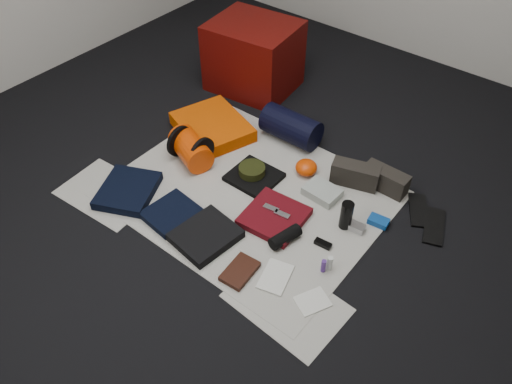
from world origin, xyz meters
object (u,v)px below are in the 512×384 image
Objects in this scene: sleeping_pad at (212,127)px; compact_camera at (356,227)px; water_bottle at (346,215)px; stuff_sack at (191,149)px; paperback_book at (240,271)px; navy_duffel at (291,127)px; red_cabinet at (254,56)px.

compact_camera is (1.27, -0.17, -0.03)m from sleeping_pad.
water_bottle reaches higher than sleeping_pad.
stuff_sack is (0.09, -0.31, 0.05)m from sleeping_pad.
water_bottle reaches higher than paperback_book.
navy_duffel is at bearing 108.04° from paperback_book.
compact_camera is at bearing -36.93° from red_cabinet.
navy_duffel is 4.02× the size of compact_camera.
water_bottle is 0.87× the size of paperback_book.
compact_camera is at bearing -30.10° from navy_duffel.
red_cabinet is 1.96× the size of stuff_sack.
sleeping_pad is 1.62× the size of stuff_sack.
compact_camera is (0.06, 0.02, -0.07)m from water_bottle.
stuff_sack is 1.76× the size of water_bottle.
red_cabinet reaches higher than water_bottle.
stuff_sack reaches higher than water_bottle.
red_cabinet is 0.75m from navy_duffel.
red_cabinet is 1.55× the size of navy_duffel.
red_cabinet is 6.21× the size of compact_camera.
red_cabinet is 0.71m from sleeping_pad.
red_cabinet is at bearing 103.32° from sleeping_pad.
sleeping_pad is 5.16× the size of compact_camera.
sleeping_pad is at bearing 166.28° from compact_camera.
paperback_book is at bearing -41.23° from sleeping_pad.
stuff_sack reaches higher than paperback_book.
red_cabinet is 1.02m from stuff_sack.
red_cabinet is 3.00× the size of paperback_book.
stuff_sack is 1.00m from paperback_book.
compact_camera is (0.79, -0.45, -0.09)m from navy_duffel.
red_cabinet reaches higher than sleeping_pad.
compact_camera is 0.48× the size of paperback_book.
navy_duffel is 2.23× the size of water_bottle.
water_bottle is at bearing -33.21° from navy_duffel.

